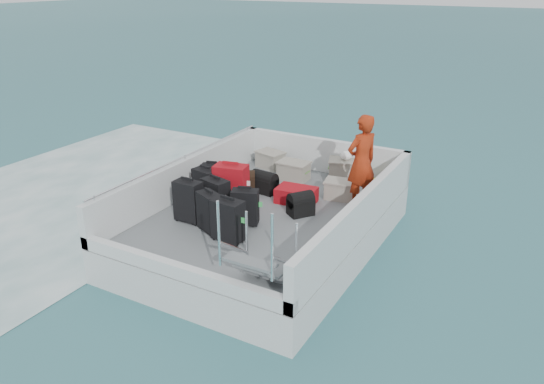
{
  "coord_description": "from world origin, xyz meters",
  "views": [
    {
      "loc": [
        4.18,
        -7.29,
        4.47
      ],
      "look_at": [
        0.07,
        0.07,
        1.0
      ],
      "focal_mm": 35.0,
      "sensor_mm": 36.0,
      "label": 1
    }
  ],
  "objects_px": {
    "suitcase_1": "(206,187)",
    "suitcase_5": "(231,186)",
    "suitcase_6": "(228,221)",
    "suitcase_4": "(216,199)",
    "suitcase_0": "(189,202)",
    "crate_0": "(270,160)",
    "suitcase_2": "(212,180)",
    "suitcase_8": "(296,195)",
    "crate_3": "(340,190)",
    "passenger": "(362,162)",
    "crate_1": "(294,172)",
    "crate_2": "(346,170)",
    "suitcase_3": "(210,212)",
    "suitcase_7": "(245,208)"
  },
  "relations": [
    {
      "from": "suitcase_3",
      "to": "suitcase_5",
      "type": "height_order",
      "value": "suitcase_5"
    },
    {
      "from": "crate_0",
      "to": "crate_3",
      "type": "relative_size",
      "value": 1.03
    },
    {
      "from": "suitcase_1",
      "to": "crate_2",
      "type": "relative_size",
      "value": 1.05
    },
    {
      "from": "suitcase_2",
      "to": "suitcase_5",
      "type": "bearing_deg",
      "value": -45.0
    },
    {
      "from": "crate_0",
      "to": "crate_2",
      "type": "relative_size",
      "value": 0.85
    },
    {
      "from": "suitcase_4",
      "to": "suitcase_8",
      "type": "bearing_deg",
      "value": 68.34
    },
    {
      "from": "suitcase_0",
      "to": "suitcase_5",
      "type": "relative_size",
      "value": 0.91
    },
    {
      "from": "suitcase_0",
      "to": "suitcase_1",
      "type": "bearing_deg",
      "value": 103.1
    },
    {
      "from": "suitcase_1",
      "to": "crate_3",
      "type": "height_order",
      "value": "suitcase_1"
    },
    {
      "from": "suitcase_2",
      "to": "suitcase_8",
      "type": "xyz_separation_m",
      "value": [
        1.55,
        0.43,
        -0.16
      ]
    },
    {
      "from": "crate_2",
      "to": "suitcase_3",
      "type": "bearing_deg",
      "value": -107.51
    },
    {
      "from": "suitcase_5",
      "to": "passenger",
      "type": "height_order",
      "value": "passenger"
    },
    {
      "from": "suitcase_3",
      "to": "suitcase_8",
      "type": "relative_size",
      "value": 0.93
    },
    {
      "from": "suitcase_2",
      "to": "crate_0",
      "type": "height_order",
      "value": "suitcase_2"
    },
    {
      "from": "crate_3",
      "to": "suitcase_5",
      "type": "bearing_deg",
      "value": -139.84
    },
    {
      "from": "suitcase_3",
      "to": "passenger",
      "type": "bearing_deg",
      "value": 74.73
    },
    {
      "from": "suitcase_0",
      "to": "crate_3",
      "type": "height_order",
      "value": "suitcase_0"
    },
    {
      "from": "suitcase_8",
      "to": "crate_3",
      "type": "bearing_deg",
      "value": -53.57
    },
    {
      "from": "suitcase_0",
      "to": "suitcase_5",
      "type": "xyz_separation_m",
      "value": [
        0.29,
        0.84,
        0.03
      ]
    },
    {
      "from": "crate_0",
      "to": "passenger",
      "type": "height_order",
      "value": "passenger"
    },
    {
      "from": "passenger",
      "to": "suitcase_3",
      "type": "bearing_deg",
      "value": -8.76
    },
    {
      "from": "passenger",
      "to": "suitcase_0",
      "type": "bearing_deg",
      "value": -17.99
    },
    {
      "from": "suitcase_1",
      "to": "crate_2",
      "type": "height_order",
      "value": "suitcase_1"
    },
    {
      "from": "crate_1",
      "to": "crate_2",
      "type": "height_order",
      "value": "crate_2"
    },
    {
      "from": "suitcase_7",
      "to": "suitcase_4",
      "type": "bearing_deg",
      "value": 158.39
    },
    {
      "from": "suitcase_7",
      "to": "passenger",
      "type": "distance_m",
      "value": 2.2
    },
    {
      "from": "suitcase_1",
      "to": "passenger",
      "type": "distance_m",
      "value": 2.78
    },
    {
      "from": "suitcase_4",
      "to": "suitcase_8",
      "type": "distance_m",
      "value": 1.54
    },
    {
      "from": "suitcase_2",
      "to": "suitcase_5",
      "type": "height_order",
      "value": "suitcase_5"
    },
    {
      "from": "suitcase_8",
      "to": "crate_0",
      "type": "distance_m",
      "value": 1.93
    },
    {
      "from": "suitcase_2",
      "to": "suitcase_5",
      "type": "distance_m",
      "value": 0.72
    },
    {
      "from": "suitcase_1",
      "to": "suitcase_5",
      "type": "relative_size",
      "value": 0.86
    },
    {
      "from": "suitcase_6",
      "to": "suitcase_4",
      "type": "bearing_deg",
      "value": 141.1
    },
    {
      "from": "suitcase_5",
      "to": "suitcase_6",
      "type": "height_order",
      "value": "suitcase_5"
    },
    {
      "from": "crate_1",
      "to": "suitcase_0",
      "type": "bearing_deg",
      "value": -103.94
    },
    {
      "from": "suitcase_2",
      "to": "suitcase_3",
      "type": "height_order",
      "value": "suitcase_3"
    },
    {
      "from": "suitcase_5",
      "to": "crate_2",
      "type": "distance_m",
      "value": 2.61
    },
    {
      "from": "suitcase_0",
      "to": "crate_1",
      "type": "height_order",
      "value": "suitcase_0"
    },
    {
      "from": "suitcase_3",
      "to": "crate_3",
      "type": "height_order",
      "value": "suitcase_3"
    },
    {
      "from": "suitcase_4",
      "to": "suitcase_6",
      "type": "xyz_separation_m",
      "value": [
        0.66,
        -0.62,
        -0.0
      ]
    },
    {
      "from": "suitcase_4",
      "to": "suitcase_7",
      "type": "height_order",
      "value": "suitcase_4"
    },
    {
      "from": "suitcase_4",
      "to": "passenger",
      "type": "relative_size",
      "value": 0.41
    },
    {
      "from": "suitcase_0",
      "to": "passenger",
      "type": "height_order",
      "value": "passenger"
    },
    {
      "from": "crate_3",
      "to": "suitcase_2",
      "type": "bearing_deg",
      "value": -155.79
    },
    {
      "from": "suitcase_8",
      "to": "crate_3",
      "type": "xyz_separation_m",
      "value": [
        0.63,
        0.55,
        0.02
      ]
    },
    {
      "from": "suitcase_6",
      "to": "passenger",
      "type": "distance_m",
      "value": 2.65
    },
    {
      "from": "suitcase_2",
      "to": "suitcase_6",
      "type": "bearing_deg",
      "value": -65.8
    },
    {
      "from": "suitcase_5",
      "to": "crate_0",
      "type": "xyz_separation_m",
      "value": [
        -0.42,
        2.15,
        -0.23
      ]
    },
    {
      "from": "suitcase_5",
      "to": "passenger",
      "type": "xyz_separation_m",
      "value": [
        1.97,
        1.14,
        0.45
      ]
    },
    {
      "from": "suitcase_3",
      "to": "suitcase_7",
      "type": "relative_size",
      "value": 1.07
    }
  ]
}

